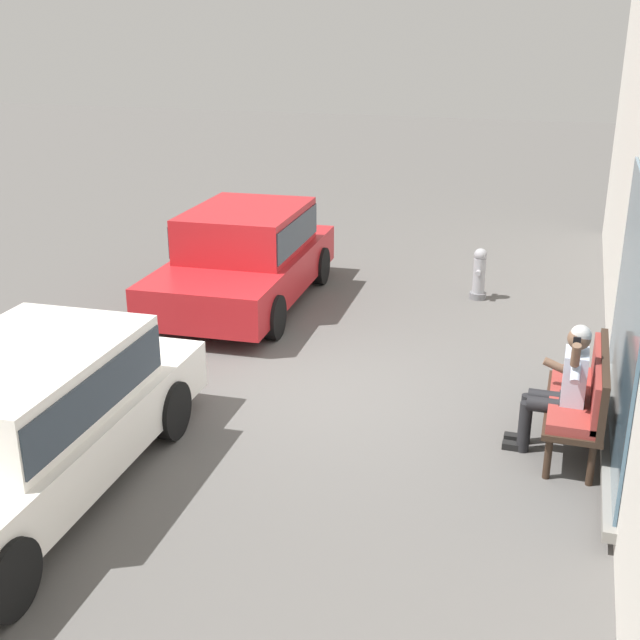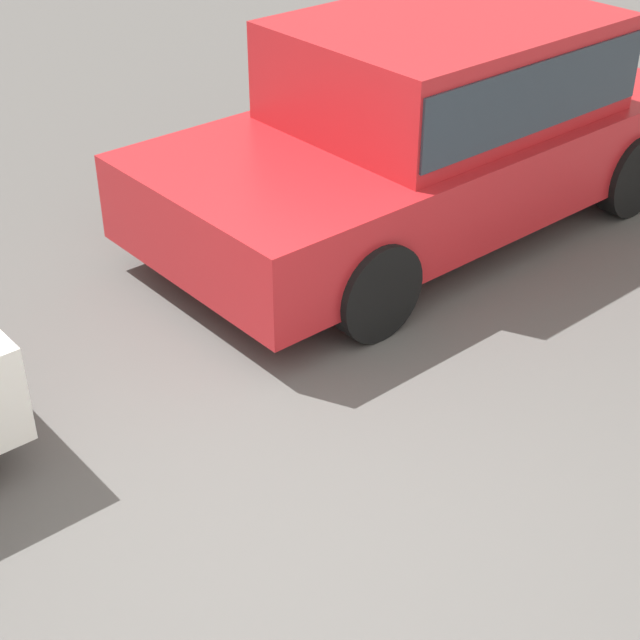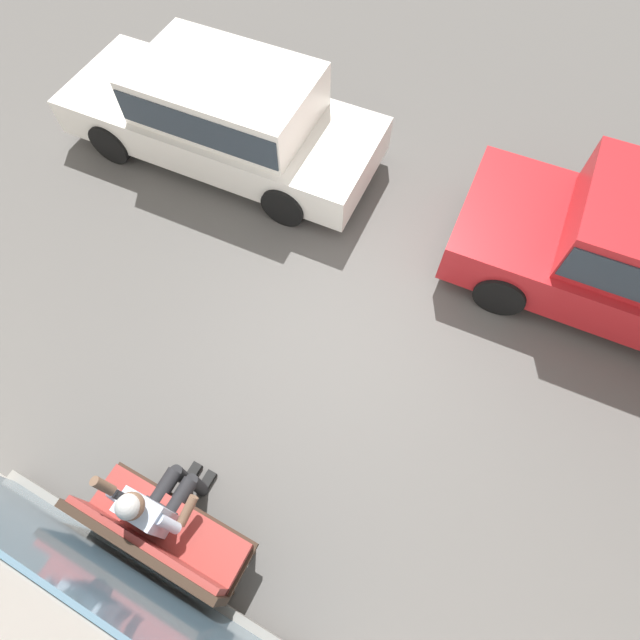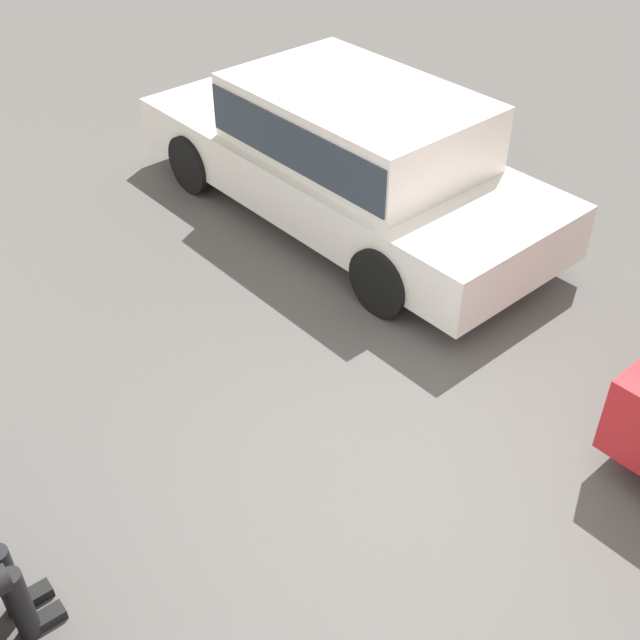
# 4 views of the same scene
# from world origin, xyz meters

# --- Properties ---
(ground_plane) EXTENTS (60.00, 60.00, 0.00)m
(ground_plane) POSITION_xyz_m (0.00, 0.00, 0.00)
(ground_plane) COLOR #565451
(parked_car_mid) EXTENTS (4.55, 1.97, 1.36)m
(parked_car_mid) POSITION_xyz_m (2.85, -1.88, 0.74)
(parked_car_mid) COLOR white
(parked_car_mid) RESTS_ON ground_plane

